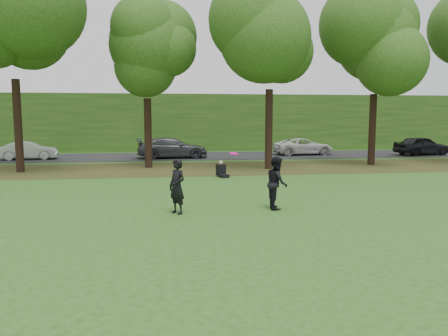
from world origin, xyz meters
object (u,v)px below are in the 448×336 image
(player_right, at_px, (277,183))
(frisbee, at_px, (234,154))
(player_left, at_px, (177,187))
(seated_person, at_px, (222,171))

(player_right, distance_m, frisbee, 1.92)
(player_left, distance_m, frisbee, 2.08)
(player_right, height_order, frisbee, frisbee)
(frisbee, bearing_deg, seated_person, 84.98)
(player_left, relative_size, frisbee, 5.47)
(player_left, distance_m, player_right, 3.33)
(frisbee, distance_m, seated_person, 8.52)
(frisbee, height_order, seated_person, frisbee)
(player_right, bearing_deg, seated_person, 12.51)
(player_right, xyz_separation_m, seated_person, (-0.80, 7.84, -0.57))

